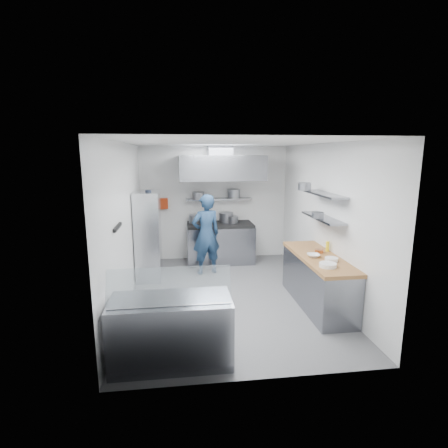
{
  "coord_description": "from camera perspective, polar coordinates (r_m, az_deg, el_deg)",
  "views": [
    {
      "loc": [
        -0.86,
        -6.09,
        2.62
      ],
      "look_at": [
        0.0,
        0.6,
        1.25
      ],
      "focal_mm": 28.0,
      "sensor_mm": 36.0,
      "label": 1
    }
  ],
  "objects": [
    {
      "name": "chef",
      "position": [
        7.62,
        -2.95,
        -1.71
      ],
      "size": [
        0.74,
        0.6,
        1.76
      ],
      "primitive_type": "imported",
      "rotation": [
        0.0,
        0.0,
        3.46
      ],
      "color": "#1A314E",
      "rests_on": "floor"
    },
    {
      "name": "mixing_bowl",
      "position": [
        6.1,
        14.38,
        -5.0
      ],
      "size": [
        0.25,
        0.25,
        0.05
      ],
      "primitive_type": "imported",
      "rotation": [
        0.0,
        0.0,
        -0.19
      ],
      "color": "white",
      "rests_on": "prep_counter_top"
    },
    {
      "name": "prep_counter_top",
      "position": [
        6.21,
        15.19,
        -5.28
      ],
      "size": [
        0.65,
        2.04,
        0.06
      ],
      "primitive_type": "cube",
      "color": "olive",
      "rests_on": "prep_counter_base"
    },
    {
      "name": "shelf_pot_a",
      "position": [
        8.33,
        -4.22,
        4.63
      ],
      "size": [
        0.29,
        0.29,
        0.18
      ],
      "primitive_type": "cylinder",
      "color": "slate",
      "rests_on": "over_range_shelf"
    },
    {
      "name": "rack_jar",
      "position": [
        7.25,
        -12.23,
        4.73
      ],
      "size": [
        0.12,
        0.12,
        0.18
      ],
      "primitive_type": "cylinder",
      "color": "black",
      "rests_on": "wire_rack"
    },
    {
      "name": "extractor_hood",
      "position": [
        8.07,
        -0.5,
        9.21
      ],
      "size": [
        1.9,
        1.15,
        0.55
      ],
      "primitive_type": "cube",
      "color": "gray",
      "rests_on": "wall_back"
    },
    {
      "name": "squeeze_bottle",
      "position": [
        6.5,
        16.54,
        -3.52
      ],
      "size": [
        0.06,
        0.06,
        0.18
      ],
      "primitive_type": "cylinder",
      "color": "yellow",
      "rests_on": "prep_counter_top"
    },
    {
      "name": "floor",
      "position": [
        6.68,
        0.67,
        -11.6
      ],
      "size": [
        5.0,
        5.0,
        0.0
      ],
      "primitive_type": "plane",
      "color": "#4D4D4F",
      "rests_on": "ground"
    },
    {
      "name": "prep_counter_base",
      "position": [
        6.35,
        14.97,
        -9.17
      ],
      "size": [
        0.62,
        2.0,
        0.84
      ],
      "primitive_type": "cube",
      "color": "gray",
      "rests_on": "floor"
    },
    {
      "name": "shelf_pot_c",
      "position": [
        6.25,
        15.05,
        1.42
      ],
      "size": [
        0.21,
        0.21,
        0.1
      ],
      "primitive_type": "cylinder",
      "color": "slate",
      "rests_on": "wall_shelf_lower"
    },
    {
      "name": "knife_strip",
      "position": [
        5.37,
        -16.99,
        -0.49
      ],
      "size": [
        0.04,
        0.55,
        0.05
      ],
      "primitive_type": "cube",
      "color": "black",
      "rests_on": "wall_left"
    },
    {
      "name": "shelf_pot_d",
      "position": [
        6.72,
        13.01,
        5.99
      ],
      "size": [
        0.24,
        0.24,
        0.14
      ],
      "primitive_type": "cylinder",
      "color": "slate",
      "rests_on": "wall_shelf_upper"
    },
    {
      "name": "hood_duct",
      "position": [
        8.29,
        -0.69,
        11.9
      ],
      "size": [
        0.55,
        0.55,
        0.24
      ],
      "primitive_type": "cube",
      "color": "slate",
      "rests_on": "extractor_hood"
    },
    {
      "name": "cooktop",
      "position": [
        8.41,
        -0.62,
        -0.11
      ],
      "size": [
        1.57,
        0.78,
        0.06
      ],
      "primitive_type": "cube",
      "color": "black",
      "rests_on": "gas_range"
    },
    {
      "name": "rack_bin_a",
      "position": [
        7.24,
        -12.42,
        -3.35
      ],
      "size": [
        0.15,
        0.19,
        0.17
      ],
      "primitive_type": "cube",
      "color": "white",
      "rests_on": "wire_rack"
    },
    {
      "name": "stock_pot_right",
      "position": [
        8.46,
        1.47,
        0.72
      ],
      "size": [
        0.26,
        0.26,
        0.16
      ],
      "primitive_type": "cylinder",
      "color": "slate",
      "rests_on": "cooktop"
    },
    {
      "name": "wall_shelf_lower",
      "position": [
        6.4,
        15.79,
        0.98
      ],
      "size": [
        0.3,
        1.3,
        0.04
      ],
      "primitive_type": "cube",
      "color": "gray",
      "rests_on": "wall_right"
    },
    {
      "name": "red_firebox",
      "position": [
        8.62,
        -9.86,
        3.31
      ],
      "size": [
        0.22,
        0.1,
        0.26
      ],
      "primitive_type": "cube",
      "color": "#A72B0D",
      "rests_on": "wall_back"
    },
    {
      "name": "shelf_pot_b",
      "position": [
        8.56,
        1.63,
        4.97
      ],
      "size": [
        0.3,
        0.3,
        0.22
      ],
      "primitive_type": "cylinder",
      "color": "slate",
      "rests_on": "over_range_shelf"
    },
    {
      "name": "gas_range",
      "position": [
        8.52,
        -0.62,
        -3.27
      ],
      "size": [
        1.6,
        0.8,
        0.9
      ],
      "primitive_type": "cube",
      "color": "gray",
      "rests_on": "floor"
    },
    {
      "name": "wall_left",
      "position": [
        6.28,
        -15.8,
        -0.15
      ],
      "size": [
        2.8,
        5.0,
        0.02
      ],
      "primitive_type": "cube",
      "rotation": [
        1.57,
        0.0,
        1.57
      ],
      "color": "white",
      "rests_on": "floor"
    },
    {
      "name": "wall_front",
      "position": [
        3.88,
        5.87,
        -6.86
      ],
      "size": [
        3.6,
        2.8,
        0.02
      ],
      "primitive_type": "cube",
      "rotation": [
        -1.57,
        0.0,
        0.0
      ],
      "color": "white",
      "rests_on": "floor"
    },
    {
      "name": "over_range_shelf",
      "position": [
        8.55,
        -0.82,
        4.09
      ],
      "size": [
        1.6,
        0.3,
        0.04
      ],
      "primitive_type": "cube",
      "color": "gray",
      "rests_on": "wall_back"
    },
    {
      "name": "wall_right",
      "position": [
        6.75,
        16.01,
        0.63
      ],
      "size": [
        2.8,
        5.0,
        0.02
      ],
      "primitive_type": "cube",
      "rotation": [
        1.57,
        0.0,
        -1.57
      ],
      "color": "white",
      "rests_on": "floor"
    },
    {
      "name": "rack_bin_b",
      "position": [
        7.5,
        -12.34,
        1.08
      ],
      "size": [
        0.15,
        0.19,
        0.17
      ],
      "primitive_type": "cube",
      "color": "yellow",
      "rests_on": "wire_rack"
    },
    {
      "name": "stock_pot_mid",
      "position": [
        8.55,
        0.35,
        1.1
      ],
      "size": [
        0.35,
        0.35,
        0.24
      ],
      "primitive_type": "cylinder",
      "color": "slate",
      "rests_on": "cooktop"
    },
    {
      "name": "copper_pan",
      "position": [
        6.38,
        15.27,
        -4.28
      ],
      "size": [
        0.15,
        0.15,
        0.06
      ],
      "primitive_type": "cylinder",
      "color": "#B66433",
      "rests_on": "prep_counter_top"
    },
    {
      "name": "wall_back",
      "position": [
        8.71,
        -1.59,
        3.43
      ],
      "size": [
        3.6,
        2.8,
        0.02
      ],
      "primitive_type": "cube",
      "rotation": [
        1.57,
        0.0,
        0.0
      ],
      "color": "white",
      "rests_on": "floor"
    },
    {
      "name": "display_glass",
      "position": [
        4.26,
        -8.86,
        -9.97
      ],
      "size": [
        1.47,
        0.19,
        0.42
      ],
      "primitive_type": "cube",
      "rotation": [
        -0.38,
        0.0,
        0.0
      ],
      "color": "silver",
      "rests_on": "display_case"
    },
    {
      "name": "plate_stack_a",
      "position": [
        5.64,
        16.59,
        -6.43
      ],
      "size": [
        0.26,
        0.26,
        0.06
      ],
      "primitive_type": "cylinder",
      "color": "white",
      "rests_on": "prep_counter_top"
    },
    {
      "name": "plate_stack_b",
      "position": [
        5.94,
        17.13,
        -5.54
      ],
      "size": [
        0.21,
        0.21,
        0.06
      ],
      "primitive_type": "cylinder",
      "color": "white",
      "rests_on": "prep_counter_top"
    },
    {
      "name": "display_case",
      "position": [
        4.64,
        -8.57,
        -16.87
      ],
      "size": [
        1.5,
        0.7,
        0.85
      ],
      "primitive_type": "cube",
      "color": "gray",
      "rests_on": "floor"
    },
    {
      "name": "wire_rack",
      "position": [
        7.53,
        -12.25,
        -1.79
      ],
      "size": [
        0.5,
        0.9,
        1.85
      ],
      "primitive_type": "cube",
      "color": "silver",
      "rests_on": "floor"
    },
    {
      "name": "ceiling",
      "position": [
        6.15,
        0.73,
        13.17
      ],
      "size": [
        5.0,
        5.0,
        0.0
      ],
      "primitive_type": "plane",
      "rotation": [
        3.14,
        0.0,
        0.0
      ],
      "color": "silver",
      "rests_on": "wall_back"
    },
    {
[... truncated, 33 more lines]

